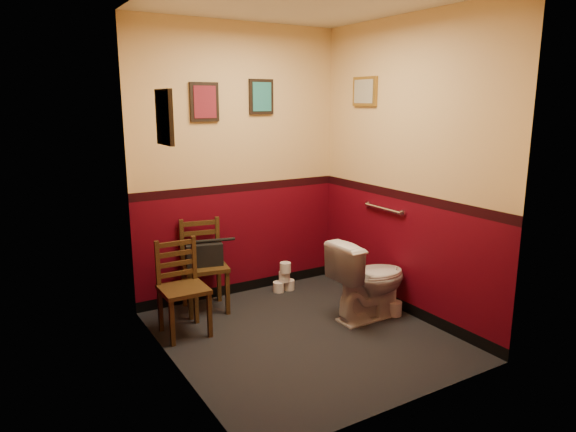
# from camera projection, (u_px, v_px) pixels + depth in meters

# --- Properties ---
(floor) EXTENTS (2.20, 2.40, 0.00)m
(floor) POSITION_uv_depth(u_px,v_px,m) (303.00, 335.00, 4.39)
(floor) COLOR black
(floor) RESTS_ON ground
(wall_back) EXTENTS (2.20, 0.00, 2.70)m
(wall_back) POSITION_uv_depth(u_px,v_px,m) (239.00, 164.00, 5.09)
(wall_back) COLOR #510410
(wall_back) RESTS_ON ground
(wall_front) EXTENTS (2.20, 0.00, 2.70)m
(wall_front) POSITION_uv_depth(u_px,v_px,m) (412.00, 205.00, 3.09)
(wall_front) COLOR #510410
(wall_front) RESTS_ON ground
(wall_left) EXTENTS (0.00, 2.40, 2.70)m
(wall_left) POSITION_uv_depth(u_px,v_px,m) (170.00, 191.00, 3.54)
(wall_left) COLOR #510410
(wall_left) RESTS_ON ground
(wall_right) EXTENTS (0.00, 2.40, 2.70)m
(wall_right) POSITION_uv_depth(u_px,v_px,m) (406.00, 170.00, 4.64)
(wall_right) COLOR #510410
(wall_right) RESTS_ON ground
(grab_bar) EXTENTS (0.05, 0.56, 0.06)m
(grab_bar) POSITION_uv_depth(u_px,v_px,m) (383.00, 209.00, 4.92)
(grab_bar) COLOR silver
(grab_bar) RESTS_ON wall_right
(framed_print_back_a) EXTENTS (0.28, 0.04, 0.36)m
(framed_print_back_a) POSITION_uv_depth(u_px,v_px,m) (204.00, 102.00, 4.77)
(framed_print_back_a) COLOR black
(framed_print_back_a) RESTS_ON wall_back
(framed_print_back_b) EXTENTS (0.26, 0.04, 0.34)m
(framed_print_back_b) POSITION_uv_depth(u_px,v_px,m) (261.00, 97.00, 5.06)
(framed_print_back_b) COLOR black
(framed_print_back_b) RESTS_ON wall_back
(framed_print_left) EXTENTS (0.04, 0.30, 0.38)m
(framed_print_left) POSITION_uv_depth(u_px,v_px,m) (165.00, 117.00, 3.52)
(framed_print_left) COLOR black
(framed_print_left) RESTS_ON wall_left
(framed_print_right) EXTENTS (0.04, 0.34, 0.28)m
(framed_print_right) POSITION_uv_depth(u_px,v_px,m) (365.00, 91.00, 4.98)
(framed_print_right) COLOR olive
(framed_print_right) RESTS_ON wall_right
(toilet) EXTENTS (0.75, 0.43, 0.73)m
(toilet) POSITION_uv_depth(u_px,v_px,m) (369.00, 280.00, 4.68)
(toilet) COLOR white
(toilet) RESTS_ON floor
(toilet_brush) EXTENTS (0.13, 0.13, 0.48)m
(toilet_brush) POSITION_uv_depth(u_px,v_px,m) (395.00, 307.00, 4.78)
(toilet_brush) COLOR silver
(toilet_brush) RESTS_ON floor
(chair_left) EXTENTS (0.38, 0.38, 0.81)m
(chair_left) POSITION_uv_depth(u_px,v_px,m) (182.00, 288.00, 4.36)
(chair_left) COLOR brown
(chair_left) RESTS_ON floor
(chair_right) EXTENTS (0.47, 0.47, 0.86)m
(chair_right) POSITION_uv_depth(u_px,v_px,m) (204.00, 265.00, 4.87)
(chair_right) COLOR brown
(chair_right) RESTS_ON floor
(handbag) EXTENTS (0.37, 0.24, 0.25)m
(handbag) POSITION_uv_depth(u_px,v_px,m) (204.00, 254.00, 4.81)
(handbag) COLOR black
(handbag) RESTS_ON chair_right
(tp_stack) EXTENTS (0.24, 0.15, 0.32)m
(tp_stack) POSITION_uv_depth(u_px,v_px,m) (284.00, 279.00, 5.39)
(tp_stack) COLOR silver
(tp_stack) RESTS_ON floor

